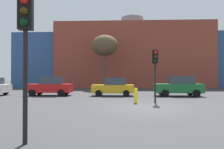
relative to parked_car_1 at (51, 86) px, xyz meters
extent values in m
plane|color=#38383A|center=(8.04, -7.45, -0.87)|extent=(200.00, 200.00, 0.00)
cube|color=brown|center=(8.52, 19.56, 4.36)|extent=(25.23, 12.11, 10.47)
cube|color=#2D4C7F|center=(-7.60, 19.56, 3.58)|extent=(7.02, 10.90, 8.90)
cube|color=#2D4C7F|center=(24.64, 19.56, 3.58)|extent=(7.02, 10.90, 8.90)
cylinder|color=slate|center=(8.52, 19.56, 10.59)|extent=(4.00, 4.00, 2.00)
cylinder|color=black|center=(-4.74, 0.84, -0.58)|extent=(0.58, 0.20, 0.58)
cube|color=red|center=(-0.06, 0.00, -0.18)|extent=(4.05, 1.73, 0.77)
cube|color=#333D47|center=(0.18, 0.00, 0.54)|extent=(2.02, 1.54, 0.67)
cylinder|color=black|center=(-1.37, -0.89, -0.56)|extent=(0.62, 0.21, 0.62)
cylinder|color=black|center=(-1.37, 0.89, -0.56)|extent=(0.62, 0.21, 0.62)
cylinder|color=black|center=(1.24, -0.89, -0.56)|extent=(0.62, 0.21, 0.62)
cylinder|color=black|center=(1.24, 0.89, -0.56)|extent=(0.62, 0.21, 0.62)
cube|color=gold|center=(5.77, 0.00, -0.22)|extent=(3.78, 1.62, 0.72)
cube|color=#333D47|center=(6.00, 0.00, 0.45)|extent=(1.89, 1.44, 0.63)
cylinder|color=black|center=(4.56, -0.83, -0.58)|extent=(0.58, 0.20, 0.58)
cylinder|color=black|center=(4.56, 0.83, -0.58)|extent=(0.58, 0.20, 0.58)
cylinder|color=black|center=(6.99, -0.83, -0.58)|extent=(0.58, 0.20, 0.58)
cylinder|color=black|center=(6.99, 0.83, -0.58)|extent=(0.58, 0.20, 0.58)
cube|color=#1E662D|center=(11.69, 0.00, -0.16)|extent=(4.15, 1.78, 0.79)
cube|color=#333D47|center=(11.94, 0.00, 0.58)|extent=(2.07, 1.58, 0.69)
cylinder|color=black|center=(10.36, -0.91, -0.56)|extent=(0.63, 0.22, 0.63)
cylinder|color=black|center=(10.36, 0.91, -0.56)|extent=(0.63, 0.22, 0.63)
cylinder|color=black|center=(13.03, -0.91, -0.56)|extent=(0.63, 0.22, 0.63)
cylinder|color=black|center=(13.03, 0.91, -0.56)|extent=(0.63, 0.22, 0.63)
cylinder|color=black|center=(4.11, -14.39, 0.60)|extent=(0.12, 0.12, 2.94)
cube|color=black|center=(4.11, -14.39, 2.51)|extent=(0.39, 0.29, 0.90)
sphere|color=red|center=(4.14, -14.53, 2.79)|extent=(0.20, 0.20, 0.20)
sphere|color=#3C2905|center=(4.14, -14.53, 2.51)|extent=(0.20, 0.20, 0.20)
sphere|color=black|center=(4.14, -14.53, 2.23)|extent=(0.20, 0.20, 0.20)
cylinder|color=black|center=(8.84, -5.16, 0.45)|extent=(0.12, 0.12, 2.64)
cube|color=black|center=(8.84, -5.16, 2.22)|extent=(0.38, 0.27, 0.90)
sphere|color=red|center=(8.85, -5.29, 2.50)|extent=(0.20, 0.20, 0.20)
sphere|color=#3C2905|center=(8.85, -5.29, 2.22)|extent=(0.20, 0.20, 0.20)
sphere|color=black|center=(8.85, -5.29, 1.94)|extent=(0.20, 0.20, 0.20)
cylinder|color=brown|center=(4.26, 10.15, 1.69)|extent=(0.35, 0.35, 5.12)
ellipsoid|color=brown|center=(4.26, 10.15, 5.24)|extent=(3.60, 3.60, 2.88)
cylinder|color=yellow|center=(7.52, -5.47, -0.38)|extent=(0.24, 0.24, 0.99)
camera|label=1|loc=(6.59, -19.87, 0.85)|focal=34.87mm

